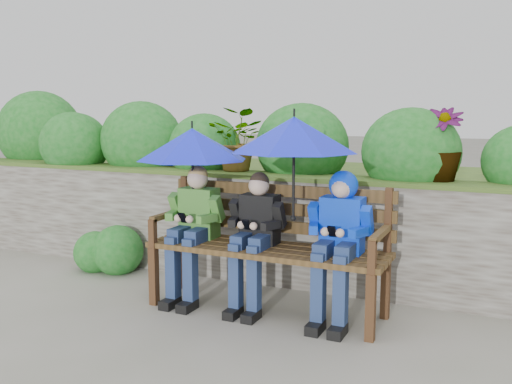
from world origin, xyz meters
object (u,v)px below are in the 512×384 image
at_px(boy_middle, 255,232).
at_px(boy_right, 339,232).
at_px(park_bench, 270,238).
at_px(umbrella_left, 192,144).
at_px(boy_left, 193,224).
at_px(umbrella_right, 294,134).

height_order(boy_middle, boy_right, boy_right).
height_order(park_bench, umbrella_left, umbrella_left).
bearing_deg(park_bench, umbrella_left, -175.06).
bearing_deg(boy_right, boy_middle, -179.30).
xyz_separation_m(boy_left, umbrella_right, (0.91, -0.02, 0.78)).
bearing_deg(boy_middle, boy_left, -179.69).
height_order(boy_left, boy_right, boy_right).
distance_m(park_bench, boy_middle, 0.15).
bearing_deg(boy_right, umbrella_right, -174.85).
bearing_deg(boy_right, boy_left, -179.48).
relative_size(boy_middle, umbrella_right, 1.13).
bearing_deg(boy_right, park_bench, 172.32).
relative_size(boy_left, umbrella_right, 1.16).
bearing_deg(boy_left, boy_right, 0.52).
height_order(boy_middle, umbrella_right, umbrella_right).
bearing_deg(umbrella_right, boy_right, 5.15).
distance_m(park_bench, umbrella_left, 1.02).
xyz_separation_m(boy_middle, umbrella_right, (0.34, -0.02, 0.79)).
relative_size(park_bench, umbrella_left, 2.09).
xyz_separation_m(boy_middle, boy_right, (0.70, 0.01, 0.06)).
relative_size(umbrella_left, umbrella_right, 0.95).
relative_size(boy_left, boy_right, 0.99).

